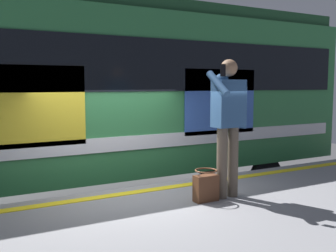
% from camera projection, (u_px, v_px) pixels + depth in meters
% --- Properties ---
extents(safety_line, '(15.49, 0.16, 0.01)m').
position_uv_depth(safety_line, '(139.00, 192.00, 5.50)').
color(safety_line, yellow).
rests_on(safety_line, platform).
extents(track_rail_near, '(20.55, 0.08, 0.16)m').
position_uv_depth(track_rail_near, '(96.00, 221.00, 7.26)').
color(track_rail_near, slate).
rests_on(track_rail_near, ground).
extents(track_rail_far, '(20.55, 0.08, 0.16)m').
position_uv_depth(track_rail_far, '(75.00, 201.00, 8.50)').
color(track_rail_far, slate).
rests_on(track_rail_far, ground).
extents(train_carriage, '(9.80, 2.89, 3.95)m').
position_uv_depth(train_carriage, '(108.00, 88.00, 7.87)').
color(train_carriage, '#2D723F').
rests_on(train_carriage, ground).
extents(passenger, '(0.57, 0.55, 1.81)m').
position_uv_depth(passenger, '(228.00, 116.00, 5.15)').
color(passenger, brown).
rests_on(passenger, platform).
extents(handbag, '(0.32, 0.29, 0.41)m').
position_uv_depth(handbag, '(206.00, 186.00, 5.05)').
color(handbag, '#59331E').
rests_on(handbag, platform).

